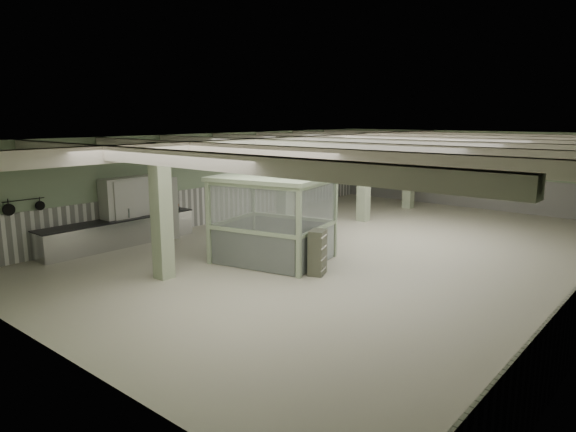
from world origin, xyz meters
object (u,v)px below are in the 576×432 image
Objects in this scene: prep_counter at (119,232)px; walkin_cooler at (137,208)px; filing_cabinet at (317,252)px; guard_booth at (273,203)px.

walkin_cooler is at bearing 95.96° from prep_counter.
prep_counter is 4.44× the size of filing_cabinet.
guard_booth reaches higher than prep_counter.
filing_cabinet is (7.00, 1.68, 0.16)m from prep_counter.
walkin_cooler reaches higher than filing_cabinet.
guard_booth is (5.13, 1.99, 1.27)m from prep_counter.
walkin_cooler is at bearing 166.07° from filing_cabinet.
prep_counter is at bearing 172.52° from filing_cabinet.
filing_cabinet is (7.08, 0.87, -0.52)m from walkin_cooler.
filing_cabinet is at bearing 7.04° from walkin_cooler.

